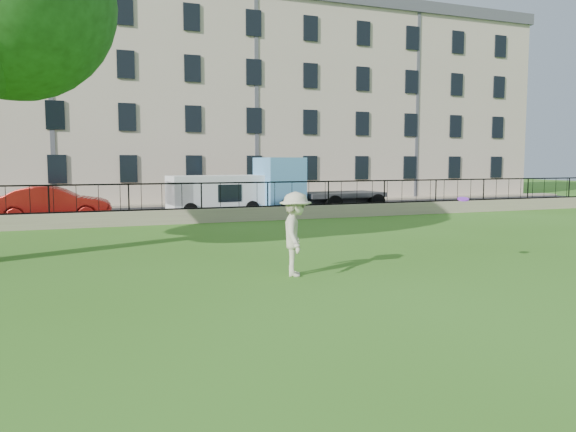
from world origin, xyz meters
name	(u,v)px	position (x,y,z in m)	size (l,w,h in m)	color
ground	(318,275)	(0.00, 0.00, 0.00)	(120.00, 120.00, 0.00)	#356818
retaining_wall	(202,216)	(0.00, 12.00, 0.30)	(50.00, 0.40, 0.60)	gray
iron_railing	(201,196)	(0.00, 12.00, 1.15)	(50.00, 0.05, 1.13)	black
street	(181,213)	(0.00, 16.70, 0.01)	(60.00, 9.00, 0.01)	black
sidewalk	(164,205)	(0.00, 21.90, 0.06)	(60.00, 1.40, 0.12)	gray
building_row	(149,98)	(0.00, 27.57, 6.92)	(56.40, 10.40, 13.80)	beige
man	(296,234)	(-0.49, 0.17, 0.97)	(1.25, 0.72, 1.93)	beige
frisbee	(463,199)	(3.54, -0.62, 1.72)	(0.27, 0.27, 0.03)	#9329EA
red_sedan	(54,205)	(-5.88, 14.40, 0.78)	(1.65, 4.74, 1.56)	maroon
white_van	(216,195)	(1.49, 15.40, 0.97)	(4.60, 1.80, 1.93)	white
blue_truck	(320,185)	(7.13, 15.40, 1.41)	(6.72, 2.38, 2.82)	#5FA3DE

